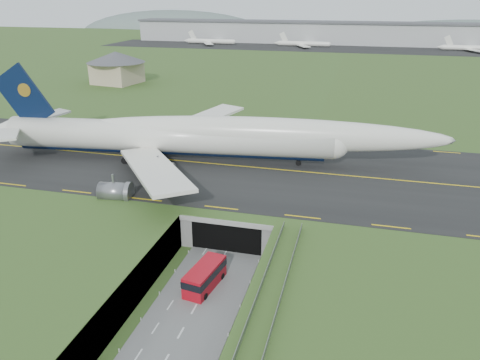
# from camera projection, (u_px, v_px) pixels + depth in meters

# --- Properties ---
(ground) EXTENTS (900.00, 900.00, 0.00)m
(ground) POSITION_uv_depth(u_px,v_px,m) (212.00, 278.00, 71.31)
(ground) COLOR #3E5622
(ground) RESTS_ON ground
(airfield_deck) EXTENTS (800.00, 800.00, 6.00)m
(airfield_deck) POSITION_uv_depth(u_px,v_px,m) (211.00, 261.00, 70.19)
(airfield_deck) COLOR gray
(airfield_deck) RESTS_ON ground
(trench_road) EXTENTS (12.00, 75.00, 0.20)m
(trench_road) POSITION_uv_depth(u_px,v_px,m) (195.00, 307.00, 64.53)
(trench_road) COLOR slate
(trench_road) RESTS_ON ground
(taxiway) EXTENTS (800.00, 44.00, 0.18)m
(taxiway) POSITION_uv_depth(u_px,v_px,m) (259.00, 168.00, 98.70)
(taxiway) COLOR black
(taxiway) RESTS_ON airfield_deck
(tunnel_portal) EXTENTS (17.00, 22.30, 6.00)m
(tunnel_portal) POSITION_uv_depth(u_px,v_px,m) (239.00, 212.00, 85.08)
(tunnel_portal) COLOR gray
(tunnel_portal) RESTS_ON ground
(guideway) EXTENTS (3.00, 53.00, 7.05)m
(guideway) POSITION_uv_depth(u_px,v_px,m) (255.00, 349.00, 49.60)
(guideway) COLOR #A8A8A3
(guideway) RESTS_ON ground
(jumbo_jet) EXTENTS (102.04, 63.91, 21.29)m
(jumbo_jet) POSITION_uv_depth(u_px,v_px,m) (201.00, 137.00, 100.47)
(jumbo_jet) COLOR white
(jumbo_jet) RESTS_ON ground
(shuttle_tram) EXTENTS (4.48, 8.82, 3.41)m
(shuttle_tram) POSITION_uv_depth(u_px,v_px,m) (205.00, 276.00, 68.44)
(shuttle_tram) COLOR #AF0B18
(shuttle_tram) RESTS_ON ground
(service_building) EXTENTS (26.72, 26.72, 12.71)m
(service_building) POSITION_uv_depth(u_px,v_px,m) (116.00, 65.00, 188.81)
(service_building) COLOR #C0AB8B
(service_building) RESTS_ON ground
(cargo_terminal) EXTENTS (320.00, 67.00, 15.60)m
(cargo_terminal) POSITION_uv_depth(u_px,v_px,m) (338.00, 33.00, 335.19)
(cargo_terminal) COLOR #B2B2B2
(cargo_terminal) RESTS_ON ground
(distant_hills) EXTENTS (700.00, 91.00, 60.00)m
(distant_hills) POSITION_uv_depth(u_px,v_px,m) (414.00, 43.00, 444.24)
(distant_hills) COLOR slate
(distant_hills) RESTS_ON ground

